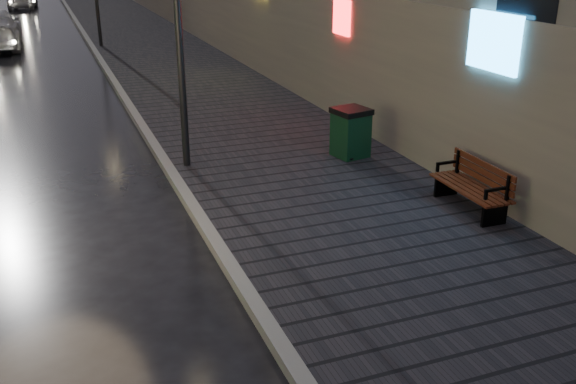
% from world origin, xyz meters
% --- Properties ---
extents(ground, '(120.00, 120.00, 0.00)m').
position_xyz_m(ground, '(0.00, 0.00, 0.00)').
color(ground, black).
rests_on(ground, ground).
extents(sidewalk, '(4.60, 58.00, 0.15)m').
position_xyz_m(sidewalk, '(3.90, 21.00, 0.07)').
color(sidewalk, black).
rests_on(sidewalk, ground).
extents(curb, '(0.20, 58.00, 0.15)m').
position_xyz_m(curb, '(1.50, 21.00, 0.07)').
color(curb, slate).
rests_on(curb, ground).
extents(bench, '(0.57, 1.60, 0.82)m').
position_xyz_m(bench, '(5.75, 2.14, 0.56)').
color(bench, black).
rests_on(bench, sidewalk).
extents(trash_bin, '(0.77, 0.77, 1.00)m').
position_xyz_m(trash_bin, '(5.10, 5.36, 0.66)').
color(trash_bin, black).
rests_on(trash_bin, sidewalk).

